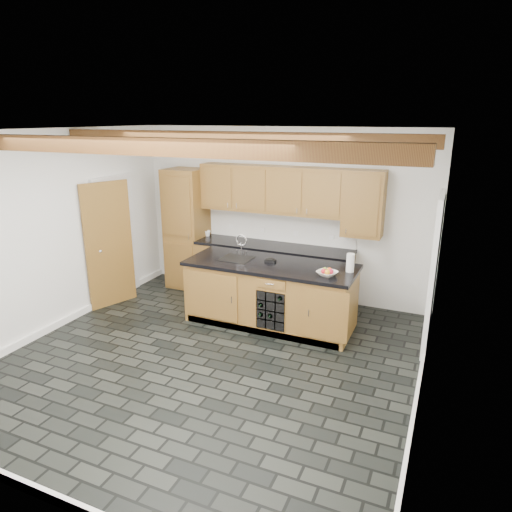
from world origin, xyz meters
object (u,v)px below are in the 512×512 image
Objects in this scene: paper_towel at (350,263)px; island at (271,294)px; fruit_bowl at (327,273)px; kitchen_scale at (270,260)px.

island is at bearing -174.81° from paper_towel.
fruit_bowl is at bearing -11.95° from island.
fruit_bowl is 0.38m from paper_towel.
fruit_bowl is 1.03× the size of paper_towel.
kitchen_scale reaches higher than island.
paper_towel reaches higher than kitchen_scale.
paper_towel is at bearing 5.19° from island.
kitchen_scale is 0.62× the size of paper_towel.
island is 9.80× the size of paper_towel.
island is 0.50m from kitchen_scale.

